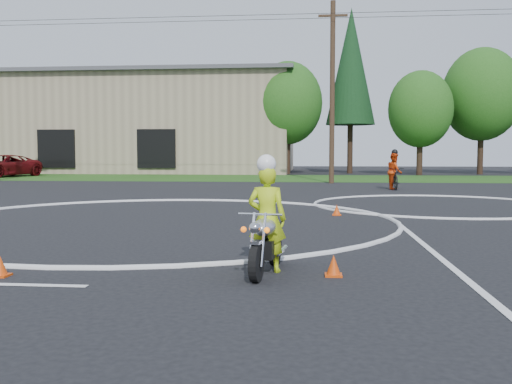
# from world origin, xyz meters

# --- Properties ---
(ground) EXTENTS (120.00, 120.00, 0.00)m
(ground) POSITION_xyz_m (0.00, 0.00, 0.00)
(ground) COLOR black
(ground) RESTS_ON ground
(grass_strip) EXTENTS (120.00, 10.00, 0.02)m
(grass_strip) POSITION_xyz_m (0.00, 27.00, 0.01)
(grass_strip) COLOR #1E4714
(grass_strip) RESTS_ON ground
(course_markings) EXTENTS (19.05, 19.05, 0.12)m
(course_markings) POSITION_xyz_m (2.17, 4.35, 0.01)
(course_markings) COLOR silver
(course_markings) RESTS_ON ground
(primary_motorcycle) EXTENTS (0.64, 1.75, 0.92)m
(primary_motorcycle) POSITION_xyz_m (3.24, -2.96, 0.45)
(primary_motorcycle) COLOR black
(primary_motorcycle) RESTS_ON ground
(rider_primary_grp) EXTENTS (0.61, 0.45, 1.71)m
(rider_primary_grp) POSITION_xyz_m (3.25, -2.82, 0.82)
(rider_primary_grp) COLOR #BADC17
(rider_primary_grp) RESTS_ON ground
(rider_second_grp) EXTENTS (0.70, 1.96, 1.88)m
(rider_second_grp) POSITION_xyz_m (7.73, 15.98, 0.66)
(rider_second_grp) COLOR black
(rider_second_grp) RESTS_ON ground
(pickup_grp) EXTENTS (3.94, 6.05, 1.55)m
(pickup_grp) POSITION_xyz_m (-17.63, 26.91, 0.77)
(pickup_grp) COLOR #600B0F
(pickup_grp) RESTS_ON ground
(traffic_cones) EXTENTS (24.62, 10.07, 0.30)m
(traffic_cones) POSITION_xyz_m (3.55, 1.75, 0.14)
(traffic_cones) COLOR #DA430B
(traffic_cones) RESTS_ON ground
(warehouse) EXTENTS (41.00, 17.00, 8.30)m
(warehouse) POSITION_xyz_m (-18.00, 39.99, 4.16)
(warehouse) COLOR tan
(warehouse) RESTS_ON ground
(treeline) EXTENTS (38.20, 8.10, 14.52)m
(treeline) POSITION_xyz_m (14.78, 34.61, 6.62)
(treeline) COLOR #382619
(treeline) RESTS_ON ground
(utility_poles) EXTENTS (41.60, 1.12, 10.00)m
(utility_poles) POSITION_xyz_m (5.00, 21.00, 5.20)
(utility_poles) COLOR #473321
(utility_poles) RESTS_ON ground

